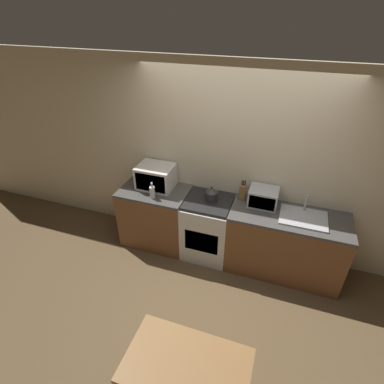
{
  "coord_description": "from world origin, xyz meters",
  "views": [
    {
      "loc": [
        0.6,
        -2.31,
        3.11
      ],
      "look_at": [
        -0.45,
        0.74,
        1.05
      ],
      "focal_mm": 28.0,
      "sensor_mm": 36.0,
      "label": 1
    }
  ],
  "objects_px": {
    "kettle": "(211,194)",
    "dining_table": "(187,371)",
    "microwave": "(156,177)",
    "stove_range": "(208,227)",
    "toaster_oven": "(263,197)",
    "bottle": "(152,192)"
  },
  "relations": [
    {
      "from": "stove_range",
      "to": "dining_table",
      "type": "bearing_deg",
      "value": -78.5
    },
    {
      "from": "kettle",
      "to": "dining_table",
      "type": "relative_size",
      "value": 0.2
    },
    {
      "from": "toaster_oven",
      "to": "stove_range",
      "type": "bearing_deg",
      "value": -168.49
    },
    {
      "from": "microwave",
      "to": "dining_table",
      "type": "xyz_separation_m",
      "value": [
        1.2,
        -2.08,
        -0.44
      ]
    },
    {
      "from": "stove_range",
      "to": "bottle",
      "type": "relative_size",
      "value": 3.99
    },
    {
      "from": "bottle",
      "to": "toaster_oven",
      "type": "distance_m",
      "value": 1.44
    },
    {
      "from": "kettle",
      "to": "dining_table",
      "type": "bearing_deg",
      "value": -79.39
    },
    {
      "from": "stove_range",
      "to": "kettle",
      "type": "height_order",
      "value": "kettle"
    },
    {
      "from": "kettle",
      "to": "microwave",
      "type": "bearing_deg",
      "value": 175.37
    },
    {
      "from": "stove_range",
      "to": "bottle",
      "type": "bearing_deg",
      "value": -166.6
    },
    {
      "from": "bottle",
      "to": "dining_table",
      "type": "relative_size",
      "value": 0.23
    },
    {
      "from": "stove_range",
      "to": "toaster_oven",
      "type": "relative_size",
      "value": 2.48
    },
    {
      "from": "microwave",
      "to": "toaster_oven",
      "type": "height_order",
      "value": "microwave"
    },
    {
      "from": "stove_range",
      "to": "toaster_oven",
      "type": "bearing_deg",
      "value": 11.51
    },
    {
      "from": "kettle",
      "to": "stove_range",
      "type": "bearing_deg",
      "value": -131.27
    },
    {
      "from": "toaster_oven",
      "to": "microwave",
      "type": "bearing_deg",
      "value": -178.38
    },
    {
      "from": "microwave",
      "to": "toaster_oven",
      "type": "relative_size",
      "value": 1.35
    },
    {
      "from": "bottle",
      "to": "kettle",
      "type": "bearing_deg",
      "value": 15.1
    },
    {
      "from": "kettle",
      "to": "microwave",
      "type": "height_order",
      "value": "microwave"
    },
    {
      "from": "microwave",
      "to": "toaster_oven",
      "type": "bearing_deg",
      "value": 1.62
    },
    {
      "from": "kettle",
      "to": "toaster_oven",
      "type": "relative_size",
      "value": 0.55
    },
    {
      "from": "bottle",
      "to": "toaster_oven",
      "type": "height_order",
      "value": "bottle"
    }
  ]
}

